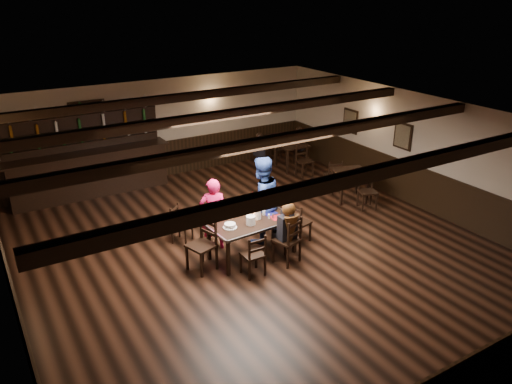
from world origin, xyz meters
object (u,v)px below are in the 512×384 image
chair_near_left (255,253)px  man_blue (261,200)px  woman_pink (213,214)px  bar_counter (89,167)px  chair_near_right (290,237)px  cake (230,226)px  dining_table (252,225)px

chair_near_left → man_blue: bearing=53.8°
woman_pink → bar_counter: 4.43m
chair_near_left → man_blue: 1.48m
chair_near_right → cake: (-0.96, 0.62, 0.23)m
dining_table → woman_pink: bearing=125.8°
bar_counter → chair_near_right: bearing=-66.7°
man_blue → woman_pink: bearing=-16.8°
woman_pink → bar_counter: bearing=-49.9°
dining_table → chair_near_left: 0.78m
chair_near_right → man_blue: size_ratio=0.52×
dining_table → cake: 0.51m
chair_near_right → bar_counter: bearing=113.3°
cake → bar_counter: size_ratio=0.07×
cake → bar_counter: bearing=106.1°
chair_near_right → bar_counter: size_ratio=0.24×
woman_pink → bar_counter: (-1.41, 4.20, -0.03)m
dining_table → bar_counter: (-1.91, 4.89, 0.05)m
chair_near_right → bar_counter: (-2.37, 5.52, 0.17)m
dining_table → cake: (-0.50, -0.01, 0.11)m
chair_near_right → man_blue: 1.16m
chair_near_right → dining_table: bearing=126.6°
dining_table → chair_near_left: bearing=-117.2°
chair_near_right → cake: size_ratio=3.57×
man_blue → bar_counter: (-2.40, 4.42, -0.19)m
dining_table → chair_near_right: bearing=-53.4°
chair_near_right → bar_counter: bar_counter is taller
dining_table → bar_counter: size_ratio=0.42×
man_blue → bar_counter: bearing=-66.0°
dining_table → man_blue: man_blue is taller
man_blue → dining_table: bearing=39.3°
chair_near_left → bar_counter: 5.78m
cake → dining_table: bearing=1.3°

